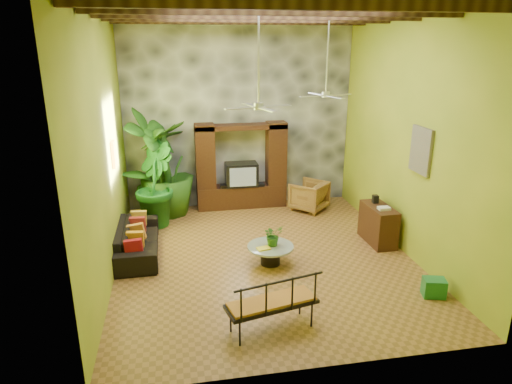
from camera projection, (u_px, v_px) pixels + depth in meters
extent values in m
plane|color=brown|center=(264.00, 257.00, 9.58)|extent=(7.00, 7.00, 0.00)
cube|color=silver|center=(266.00, 0.00, 8.01)|extent=(6.00, 7.00, 0.02)
cube|color=olive|center=(239.00, 113.00, 12.07)|extent=(6.00, 0.02, 5.00)
cube|color=olive|center=(103.00, 146.00, 8.28)|extent=(0.02, 7.00, 5.00)
cube|color=olive|center=(409.00, 134.00, 9.31)|extent=(0.02, 7.00, 5.00)
cube|color=#3D3E45|center=(239.00, 113.00, 12.01)|extent=(5.98, 0.10, 4.98)
cube|color=#3D2813|center=(307.00, 1.00, 5.65)|extent=(5.95, 0.16, 0.22)
cube|color=#3D2813|center=(283.00, 8.00, 6.87)|extent=(5.95, 0.16, 0.22)
cube|color=#3D2813|center=(266.00, 13.00, 8.08)|extent=(5.95, 0.16, 0.22)
cube|color=#3D2813|center=(253.00, 17.00, 9.30)|extent=(5.95, 0.16, 0.22)
cube|color=#3D2813|center=(243.00, 20.00, 10.51)|extent=(5.95, 0.16, 0.22)
cube|color=black|center=(242.00, 196.00, 12.42)|extent=(2.40, 0.50, 0.60)
cube|color=black|center=(205.00, 162.00, 11.94)|extent=(0.50, 0.48, 2.00)
cube|color=black|center=(276.00, 159.00, 12.27)|extent=(0.50, 0.48, 2.00)
cube|color=black|center=(241.00, 127.00, 11.82)|extent=(2.40, 0.48, 0.12)
cube|color=black|center=(241.00, 174.00, 12.21)|extent=(0.85, 0.52, 0.62)
cube|color=#8C99A8|center=(243.00, 177.00, 11.95)|extent=(0.70, 0.02, 0.50)
cylinder|color=silver|center=(259.00, 54.00, 7.89)|extent=(0.04, 0.04, 1.80)
cylinder|color=silver|center=(259.00, 106.00, 8.17)|extent=(0.18, 0.18, 0.12)
cube|color=silver|center=(276.00, 106.00, 8.32)|extent=(0.58, 0.26, 0.01)
cube|color=silver|center=(250.00, 105.00, 8.48)|extent=(0.26, 0.58, 0.01)
cube|color=silver|center=(240.00, 108.00, 8.03)|extent=(0.58, 0.26, 0.01)
cube|color=silver|center=(268.00, 110.00, 7.87)|extent=(0.26, 0.58, 0.01)
cylinder|color=silver|center=(328.00, 51.00, 9.69)|extent=(0.04, 0.04, 1.80)
cylinder|color=silver|center=(326.00, 94.00, 9.97)|extent=(0.18, 0.18, 0.12)
cube|color=silver|center=(339.00, 95.00, 10.12)|extent=(0.58, 0.26, 0.01)
cube|color=silver|center=(317.00, 94.00, 10.29)|extent=(0.26, 0.58, 0.01)
cube|color=silver|center=(312.00, 96.00, 9.83)|extent=(0.58, 0.26, 0.01)
cube|color=silver|center=(335.00, 97.00, 9.67)|extent=(0.26, 0.58, 0.01)
cube|color=gold|center=(114.00, 154.00, 9.35)|extent=(0.06, 0.32, 0.55)
cube|color=#27628F|center=(421.00, 150.00, 8.80)|extent=(0.06, 0.70, 0.90)
imported|color=black|center=(137.00, 240.00, 9.63)|extent=(0.89, 2.20, 0.64)
imported|color=brown|center=(309.00, 196.00, 12.16)|extent=(1.20, 1.20, 0.78)
imported|color=#215717|center=(151.00, 164.00, 11.37)|extent=(1.64, 1.77, 2.78)
imported|color=#16551D|center=(154.00, 185.00, 10.99)|extent=(1.06, 1.24, 2.04)
imported|color=#275817|center=(167.00, 169.00, 11.63)|extent=(1.86, 1.86, 2.44)
cylinder|color=black|center=(270.00, 256.00, 9.22)|extent=(0.40, 0.40, 0.36)
cylinder|color=#ABB6B1|center=(270.00, 247.00, 9.16)|extent=(0.93, 0.93, 0.04)
imported|color=#2D651A|center=(273.00, 235.00, 9.12)|extent=(0.48, 0.46, 0.43)
cube|color=yellow|center=(263.00, 248.00, 9.01)|extent=(0.28, 0.23, 0.03)
cube|color=black|center=(272.00, 304.00, 7.03)|extent=(1.51, 0.79, 0.06)
cube|color=#B16D28|center=(272.00, 302.00, 7.02)|extent=(1.42, 0.73, 0.06)
cube|color=black|center=(276.00, 297.00, 6.71)|extent=(1.41, 0.37, 0.54)
cube|color=#341B10|center=(378.00, 224.00, 10.16)|extent=(0.51, 1.07, 0.85)
cube|color=#1F7726|center=(434.00, 288.00, 8.06)|extent=(0.44, 0.37, 0.33)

